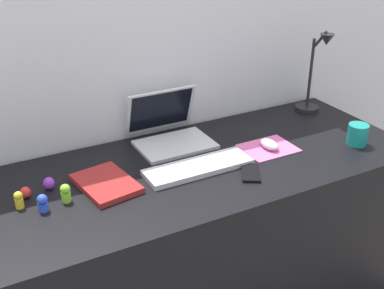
% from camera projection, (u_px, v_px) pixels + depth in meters
% --- Properties ---
extents(back_wall, '(2.99, 0.05, 1.47)m').
position_uv_depth(back_wall, '(149.00, 131.00, 2.12)').
color(back_wall, silver).
rests_on(back_wall, ground_plane).
extents(desk, '(1.79, 0.68, 0.74)m').
position_uv_depth(desk, '(189.00, 246.00, 1.98)').
color(desk, black).
rests_on(desk, ground_plane).
extents(laptop, '(0.30, 0.28, 0.21)m').
position_uv_depth(laptop, '(168.00, 129.00, 1.99)').
color(laptop, silver).
rests_on(laptop, desk).
extents(keyboard, '(0.41, 0.13, 0.02)m').
position_uv_depth(keyboard, '(199.00, 167.00, 1.79)').
color(keyboard, silver).
rests_on(keyboard, desk).
extents(mousepad, '(0.21, 0.17, 0.00)m').
position_uv_depth(mousepad, '(268.00, 148.00, 1.95)').
color(mousepad, pink).
rests_on(mousepad, desk).
extents(mouse, '(0.06, 0.10, 0.03)m').
position_uv_depth(mouse, '(269.00, 144.00, 1.94)').
color(mouse, silver).
rests_on(mouse, mousepad).
extents(cell_phone, '(0.12, 0.14, 0.01)m').
position_uv_depth(cell_phone, '(251.00, 173.00, 1.76)').
color(cell_phone, black).
rests_on(cell_phone, desk).
extents(desk_lamp, '(0.11, 0.16, 0.39)m').
position_uv_depth(desk_lamp, '(315.00, 75.00, 2.21)').
color(desk_lamp, black).
rests_on(desk_lamp, desk).
extents(notebook_pad, '(0.20, 0.26, 0.02)m').
position_uv_depth(notebook_pad, '(106.00, 183.00, 1.69)').
color(notebook_pad, maroon).
rests_on(notebook_pad, desk).
extents(coffee_mug, '(0.08, 0.08, 0.09)m').
position_uv_depth(coffee_mug, '(358.00, 134.00, 1.97)').
color(coffee_mug, teal).
rests_on(coffee_mug, desk).
extents(toy_figurine_red, '(0.04, 0.04, 0.04)m').
position_uv_depth(toy_figurine_red, '(25.00, 192.00, 1.62)').
color(toy_figurine_red, red).
rests_on(toy_figurine_red, desk).
extents(toy_figurine_yellow, '(0.03, 0.03, 0.06)m').
position_uv_depth(toy_figurine_yellow, '(19.00, 200.00, 1.56)').
color(toy_figurine_yellow, yellow).
rests_on(toy_figurine_yellow, desk).
extents(toy_figurine_blue, '(0.03, 0.03, 0.06)m').
position_uv_depth(toy_figurine_blue, '(43.00, 203.00, 1.54)').
color(toy_figurine_blue, blue).
rests_on(toy_figurine_blue, desk).
extents(toy_figurine_lime, '(0.03, 0.03, 0.06)m').
position_uv_depth(toy_figurine_lime, '(66.00, 193.00, 1.59)').
color(toy_figurine_lime, '#8CDB33').
rests_on(toy_figurine_lime, desk).
extents(toy_figurine_purple, '(0.04, 0.04, 0.04)m').
position_uv_depth(toy_figurine_purple, '(49.00, 183.00, 1.66)').
color(toy_figurine_purple, purple).
rests_on(toy_figurine_purple, desk).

